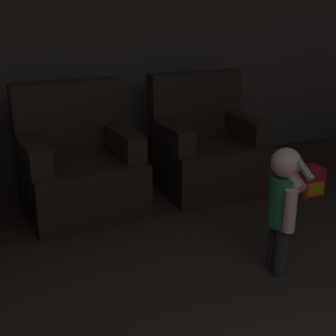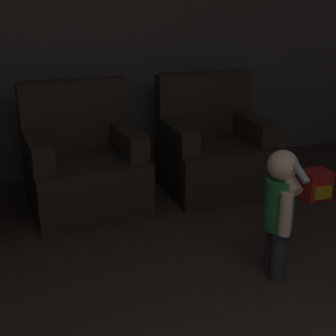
# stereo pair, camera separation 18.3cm
# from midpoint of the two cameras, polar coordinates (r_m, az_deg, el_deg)

# --- Properties ---
(wall_back) EXTENTS (8.40, 0.05, 2.60)m
(wall_back) POSITION_cam_midpoint_polar(r_m,az_deg,el_deg) (4.43, -12.69, 15.40)
(wall_back) COLOR #51493F
(wall_back) RESTS_ON ground_plane
(armchair_middle) EXTENTS (0.91, 0.81, 1.00)m
(armchair_middle) POSITION_cam_midpoint_polar(r_m,az_deg,el_deg) (3.80, -12.15, -0.02)
(armchair_middle) COLOR black
(armchair_middle) RESTS_ON ground_plane
(armchair_right) EXTENTS (0.89, 0.79, 1.00)m
(armchair_right) POSITION_cam_midpoint_polar(r_m,az_deg,el_deg) (4.18, 3.43, 2.19)
(armchair_right) COLOR black
(armchair_right) RESTS_ON ground_plane
(person_toddler) EXTENTS (0.18, 0.32, 0.81)m
(person_toddler) POSITION_cam_midpoint_polar(r_m,az_deg,el_deg) (2.84, 12.10, -4.05)
(person_toddler) COLOR #28282D
(person_toddler) RESTS_ON ground_plane
(toy_backpack) EXTENTS (0.23, 0.21, 0.25)m
(toy_backpack) POSITION_cam_midpoint_polar(r_m,az_deg,el_deg) (4.20, 15.50, -1.61)
(toy_backpack) COLOR red
(toy_backpack) RESTS_ON ground_plane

